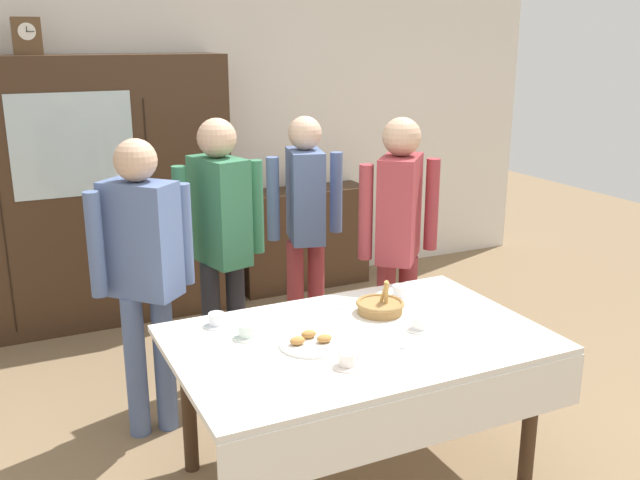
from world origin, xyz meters
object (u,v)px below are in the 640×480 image
Objects in this scene: pastry_plate at (311,343)px; mantel_clock at (27,36)px; tea_cup_near_left at (400,292)px; person_by_cabinet at (143,262)px; bookshelf_low at (303,238)px; spoon_center at (397,348)px; spoon_front_edge at (340,309)px; tea_cup_mid_left at (217,320)px; tea_cup_mid_right at (420,324)px; person_behind_table_left at (399,228)px; bread_basket at (380,306)px; tea_cup_center at (247,332)px; wall_cabinet at (74,195)px; book_stack at (303,182)px; person_near_right_end at (220,231)px; person_beside_shelf at (305,214)px; tea_cup_far_left at (347,360)px; dining_table at (361,358)px.

mantel_clock is at bearing 108.63° from pastry_plate.
person_by_cabinet is at bearing 158.19° from tea_cup_near_left.
bookshelf_low reaches higher than spoon_center.
bookshelf_low is at bearing 70.32° from spoon_front_edge.
tea_cup_mid_right is at bearing -28.26° from tea_cup_mid_left.
bread_basket is at bearing -128.53° from person_behind_table_left.
person_by_cabinet is at bearing 117.00° from tea_cup_center.
mantel_clock reaches higher than wall_cabinet.
person_behind_table_left is at bearing 39.36° from pastry_plate.
book_stack reaches higher than bread_basket.
person_by_cabinet is 0.97× the size of person_behind_table_left.
person_behind_table_left is (1.44, -0.09, 0.03)m from person_by_cabinet.
tea_cup_mid_left and tea_cup_near_left have the same top height.
mantel_clock reaches higher than tea_cup_mid_right.
person_near_right_end is at bearing 119.36° from bread_basket.
person_behind_table_left reaches higher than person_beside_shelf.
person_behind_table_left is (0.85, 0.99, 0.22)m from tea_cup_far_left.
tea_cup_center is 1.27m from person_behind_table_left.
person_near_right_end reaches higher than tea_cup_near_left.
person_near_right_end is at bearing -128.25° from book_stack.
bookshelf_low is 8.38× the size of tea_cup_near_left.
book_stack is 3.06m from tea_cup_far_left.
tea_cup_mid_left is (-1.43, -2.21, 0.35)m from bookshelf_low.
person_near_right_end reaches higher than spoon_center.
tea_cup_mid_right is 0.25m from spoon_center.
book_stack is (0.00, -0.00, 0.48)m from bookshelf_low.
wall_cabinet reaches higher than tea_cup_center.
bread_basket is (0.78, -0.19, 0.01)m from tea_cup_mid_left.
tea_cup_far_left is at bearing -61.17° from person_by_cabinet.
tea_cup_center is at bearing -171.00° from tea_cup_near_left.
person_near_right_end reaches higher than book_stack.
person_beside_shelf is (1.27, -1.16, -0.01)m from wall_cabinet.
tea_cup_center is (0.44, -2.35, -0.20)m from wall_cabinet.
wall_cabinet is at bearing 130.73° from person_behind_table_left.
person_behind_table_left is 0.72m from person_beside_shelf.
spoon_center is 1.13m from person_behind_table_left.
spoon_center reaches higher than dining_table.
tea_cup_mid_left is 1.37m from person_beside_shelf.
bookshelf_low is 9.16× the size of spoon_front_edge.
pastry_plate is 0.17× the size of person_behind_table_left.
tea_cup_mid_right is at bearing -59.87° from spoon_front_edge.
spoon_center is at bearing -61.56° from dining_table.
person_behind_table_left reaches higher than tea_cup_mid_left.
tea_cup_mid_right is 0.27m from bread_basket.
bookshelf_low is 2.86m from pastry_plate.
spoon_center is at bearing -106.02° from bookshelf_low.
bookshelf_low is at bearing 57.07° from tea_cup_mid_left.
person_near_right_end reaches higher than bread_basket.
person_beside_shelf reaches higher than tea_cup_center.
person_near_right_end is (-1.17, -1.49, 0.09)m from book_stack.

